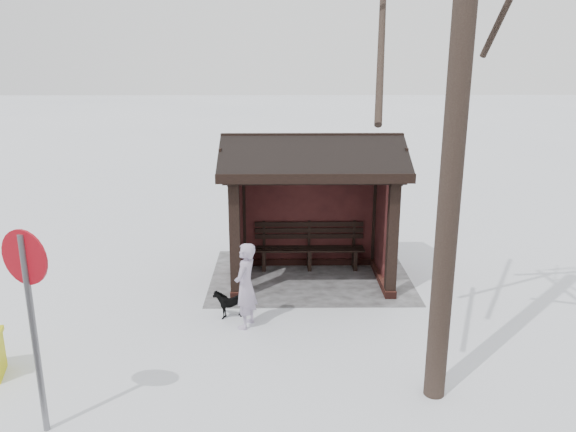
# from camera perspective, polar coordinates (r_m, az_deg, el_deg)

# --- Properties ---
(ground) EXTENTS (120.00, 120.00, 0.00)m
(ground) POSITION_cam_1_polar(r_m,az_deg,el_deg) (11.94, 2.32, -6.48)
(ground) COLOR white
(ground) RESTS_ON ground
(trampled_patch) EXTENTS (4.20, 3.20, 0.02)m
(trampled_patch) POSITION_cam_1_polar(r_m,az_deg,el_deg) (12.12, 2.27, -6.08)
(trampled_patch) COLOR #95959A
(trampled_patch) RESTS_ON ground
(bus_shelter) EXTENTS (3.60, 2.40, 3.09)m
(bus_shelter) POSITION_cam_1_polar(r_m,az_deg,el_deg) (11.45, 2.39, 3.90)
(bus_shelter) COLOR #371814
(bus_shelter) RESTS_ON ground
(pedestrian) EXTENTS (0.53, 0.65, 1.52)m
(pedestrian) POSITION_cam_1_polar(r_m,az_deg,el_deg) (9.70, -4.34, -7.07)
(pedestrian) COLOR #A99AB5
(pedestrian) RESTS_ON ground
(dog) EXTENTS (0.67, 0.48, 0.52)m
(dog) POSITION_cam_1_polar(r_m,az_deg,el_deg) (10.30, -5.80, -8.74)
(dog) COLOR black
(dog) RESTS_ON ground
(road_sign) EXTENTS (0.63, 0.29, 2.64)m
(road_sign) POSITION_cam_1_polar(r_m,az_deg,el_deg) (7.31, -24.83, -7.00)
(road_sign) COLOR slate
(road_sign) RESTS_ON ground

